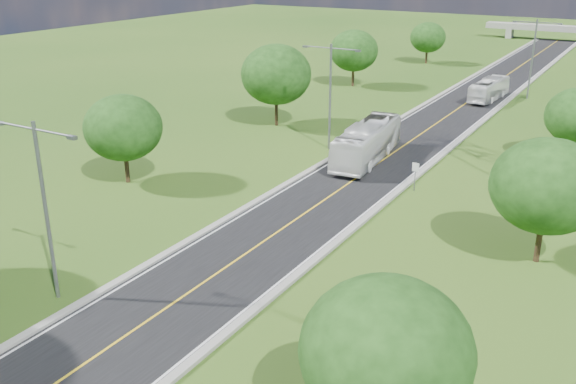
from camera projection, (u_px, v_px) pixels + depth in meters
The scene contains 17 objects.
ground at pixel (438, 123), 71.40m from camera, with size 260.00×260.00×0.00m, color #284D15.
road at pixel (454, 112), 76.23m from camera, with size 8.00×150.00×0.06m, color black.
curb_left at pixel (420, 107), 78.21m from camera, with size 0.50×150.00×0.22m, color gray.
curb_right at pixel (490, 115), 74.19m from camera, with size 0.50×150.00×0.22m, color gray.
speed_limit_sign at pixel (415, 172), 50.61m from camera, with size 0.55×0.09×2.40m.
overpass at pixel (559, 29), 135.09m from camera, with size 30.00×3.00×3.20m.
streetlight_near_left at pixel (44, 197), 33.42m from camera, with size 5.90×0.25×10.00m.
streetlight_mid_left at pixel (330, 88), 60.04m from camera, with size 5.90×0.25×10.00m.
streetlight_far_right at pixel (533, 52), 80.98m from camera, with size 5.90×0.25×10.00m.
tree_lb at pixel (123, 128), 51.52m from camera, with size 6.30×6.30×7.33m.
tree_lc at pixel (276, 74), 68.47m from camera, with size 7.56×7.56×8.79m.
tree_ld at pixel (354, 51), 89.00m from camera, with size 6.72×6.72×7.82m.
tree_le at pixel (428, 37), 107.39m from camera, with size 5.88×5.88×6.84m.
tree_ra at pixel (386, 351), 22.79m from camera, with size 6.30×6.30×7.33m.
tree_rb at pixel (547, 186), 37.87m from camera, with size 6.72×6.72×7.82m.
bus_outbound at pixel (489, 89), 81.54m from camera, with size 2.28×9.76×2.72m, color white.
bus_inbound at pixel (367, 142), 57.91m from camera, with size 2.87×12.26×3.42m, color white.
Camera 1 is at (20.77, -8.43, 17.99)m, focal length 40.00 mm.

